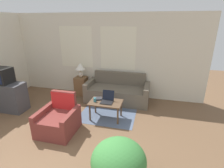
{
  "coord_description": "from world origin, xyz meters",
  "views": [
    {
      "loc": [
        1.74,
        -1.52,
        2.36
      ],
      "look_at": [
        0.67,
        2.78,
        0.75
      ],
      "focal_mm": 28.0,
      "sensor_mm": 36.0,
      "label": 1
    }
  ],
  "objects_px": {
    "table_lamp": "(80,68)",
    "cup_navy": "(95,100)",
    "coffee_table": "(106,104)",
    "book_red": "(98,99)",
    "armchair": "(59,120)",
    "television": "(1,76)",
    "laptop": "(107,99)",
    "potted_plant": "(119,162)",
    "couch": "(118,92)"
  },
  "relations": [
    {
      "from": "armchair",
      "to": "laptop",
      "type": "relative_size",
      "value": 2.65
    },
    {
      "from": "couch",
      "to": "book_red",
      "type": "height_order",
      "value": "couch"
    },
    {
      "from": "coffee_table",
      "to": "book_red",
      "type": "height_order",
      "value": "book_red"
    },
    {
      "from": "laptop",
      "to": "book_red",
      "type": "height_order",
      "value": "laptop"
    },
    {
      "from": "television",
      "to": "laptop",
      "type": "relative_size",
      "value": 1.64
    },
    {
      "from": "couch",
      "to": "coffee_table",
      "type": "distance_m",
      "value": 1.12
    },
    {
      "from": "table_lamp",
      "to": "cup_navy",
      "type": "relative_size",
      "value": 4.71
    },
    {
      "from": "coffee_table",
      "to": "potted_plant",
      "type": "distance_m",
      "value": 1.98
    },
    {
      "from": "cup_navy",
      "to": "potted_plant",
      "type": "xyz_separation_m",
      "value": [
        0.98,
        -1.79,
        -0.05
      ]
    },
    {
      "from": "coffee_table",
      "to": "potted_plant",
      "type": "xyz_separation_m",
      "value": [
        0.72,
        -1.85,
        0.06
      ]
    },
    {
      "from": "armchair",
      "to": "book_red",
      "type": "relative_size",
      "value": 3.35
    },
    {
      "from": "table_lamp",
      "to": "cup_navy",
      "type": "xyz_separation_m",
      "value": [
        0.94,
        -1.31,
        -0.43
      ]
    },
    {
      "from": "armchair",
      "to": "cup_navy",
      "type": "distance_m",
      "value": 0.97
    },
    {
      "from": "armchair",
      "to": "book_red",
      "type": "distance_m",
      "value": 1.1
    },
    {
      "from": "table_lamp",
      "to": "laptop",
      "type": "bearing_deg",
      "value": -44.79
    },
    {
      "from": "couch",
      "to": "potted_plant",
      "type": "xyz_separation_m",
      "value": [
        0.66,
        -2.96,
        0.19
      ]
    },
    {
      "from": "couch",
      "to": "cup_navy",
      "type": "xyz_separation_m",
      "value": [
        -0.33,
        -1.17,
        0.24
      ]
    },
    {
      "from": "television",
      "to": "potted_plant",
      "type": "height_order",
      "value": "television"
    },
    {
      "from": "armchair",
      "to": "television",
      "type": "distance_m",
      "value": 2.15
    },
    {
      "from": "table_lamp",
      "to": "television",
      "type": "bearing_deg",
      "value": -137.5
    },
    {
      "from": "laptop",
      "to": "potted_plant",
      "type": "relative_size",
      "value": 0.4
    },
    {
      "from": "coffee_table",
      "to": "cup_navy",
      "type": "bearing_deg",
      "value": -168.07
    },
    {
      "from": "potted_plant",
      "to": "table_lamp",
      "type": "bearing_deg",
      "value": 121.81
    },
    {
      "from": "table_lamp",
      "to": "potted_plant",
      "type": "distance_m",
      "value": 3.68
    },
    {
      "from": "couch",
      "to": "laptop",
      "type": "relative_size",
      "value": 5.97
    },
    {
      "from": "couch",
      "to": "coffee_table",
      "type": "height_order",
      "value": "couch"
    },
    {
      "from": "armchair",
      "to": "coffee_table",
      "type": "height_order",
      "value": "armchair"
    },
    {
      "from": "couch",
      "to": "laptop",
      "type": "xyz_separation_m",
      "value": [
        -0.02,
        -1.09,
        0.25
      ]
    },
    {
      "from": "coffee_table",
      "to": "book_red",
      "type": "distance_m",
      "value": 0.27
    },
    {
      "from": "television",
      "to": "cup_navy",
      "type": "height_order",
      "value": "television"
    },
    {
      "from": "armchair",
      "to": "laptop",
      "type": "bearing_deg",
      "value": 41.02
    },
    {
      "from": "armchair",
      "to": "table_lamp",
      "type": "height_order",
      "value": "table_lamp"
    },
    {
      "from": "table_lamp",
      "to": "potted_plant",
      "type": "height_order",
      "value": "table_lamp"
    },
    {
      "from": "couch",
      "to": "book_red",
      "type": "relative_size",
      "value": 7.56
    },
    {
      "from": "couch",
      "to": "table_lamp",
      "type": "distance_m",
      "value": 1.44
    },
    {
      "from": "television",
      "to": "coffee_table",
      "type": "xyz_separation_m",
      "value": [
        2.82,
        0.22,
        -0.6
      ]
    },
    {
      "from": "television",
      "to": "cup_navy",
      "type": "bearing_deg",
      "value": 3.61
    },
    {
      "from": "laptop",
      "to": "armchair",
      "type": "bearing_deg",
      "value": -138.98
    },
    {
      "from": "table_lamp",
      "to": "book_red",
      "type": "relative_size",
      "value": 1.86
    },
    {
      "from": "potted_plant",
      "to": "coffee_table",
      "type": "bearing_deg",
      "value": 111.21
    },
    {
      "from": "table_lamp",
      "to": "coffee_table",
      "type": "bearing_deg",
      "value": -46.12
    },
    {
      "from": "table_lamp",
      "to": "potted_plant",
      "type": "bearing_deg",
      "value": -58.19
    },
    {
      "from": "couch",
      "to": "television",
      "type": "height_order",
      "value": "television"
    },
    {
      "from": "coffee_table",
      "to": "laptop",
      "type": "relative_size",
      "value": 2.52
    },
    {
      "from": "television",
      "to": "cup_navy",
      "type": "relative_size",
      "value": 5.26
    },
    {
      "from": "table_lamp",
      "to": "coffee_table",
      "type": "relative_size",
      "value": 0.58
    },
    {
      "from": "television",
      "to": "book_red",
      "type": "xyz_separation_m",
      "value": [
        2.58,
        0.32,
        -0.52
      ]
    },
    {
      "from": "couch",
      "to": "table_lamp",
      "type": "xyz_separation_m",
      "value": [
        -1.27,
        0.14,
        0.67
      ]
    },
    {
      "from": "armchair",
      "to": "television",
      "type": "xyz_separation_m",
      "value": [
        -1.94,
        0.55,
        0.74
      ]
    },
    {
      "from": "cup_navy",
      "to": "book_red",
      "type": "xyz_separation_m",
      "value": [
        0.03,
        0.15,
        -0.03
      ]
    }
  ]
}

